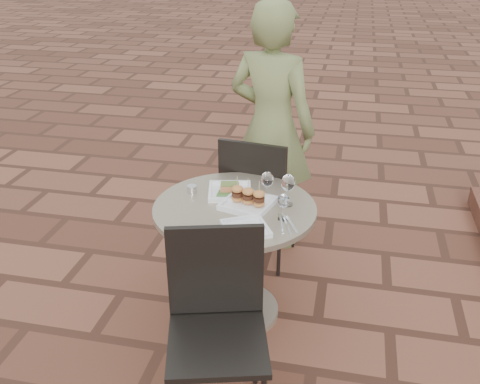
% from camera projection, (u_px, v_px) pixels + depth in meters
% --- Properties ---
extents(ground, '(60.00, 60.00, 0.00)m').
position_uv_depth(ground, '(249.00, 311.00, 3.27)').
color(ground, brown).
rests_on(ground, ground).
extents(cafe_table, '(0.90, 0.90, 0.73)m').
position_uv_depth(cafe_table, '(235.00, 244.00, 3.04)').
color(cafe_table, gray).
rests_on(cafe_table, ground).
extents(chair_far, '(0.50, 0.50, 0.93)m').
position_uv_depth(chair_far, '(257.00, 192.00, 3.50)').
color(chair_far, black).
rests_on(chair_far, ground).
extents(chair_near, '(0.54, 0.54, 0.93)m').
position_uv_depth(chair_near, '(217.00, 311.00, 2.41)').
color(chair_near, black).
rests_on(chair_near, ground).
extents(diner, '(0.73, 0.58, 1.73)m').
position_uv_depth(diner, '(271.00, 128.00, 3.66)').
color(diner, olive).
rests_on(diner, ground).
extents(plate_salmon, '(0.29, 0.29, 0.07)m').
position_uv_depth(plate_salmon, '(230.00, 191.00, 3.06)').
color(plate_salmon, white).
rests_on(plate_salmon, cafe_table).
extents(plate_sliders, '(0.31, 0.31, 0.17)m').
position_uv_depth(plate_sliders, '(248.00, 200.00, 2.92)').
color(plate_sliders, white).
rests_on(plate_sliders, cafe_table).
extents(plate_tuna, '(0.29, 0.29, 0.03)m').
position_uv_depth(plate_tuna, '(246.00, 228.00, 2.69)').
color(plate_tuna, white).
rests_on(plate_tuna, cafe_table).
extents(wine_glass_right, '(0.06, 0.06, 0.15)m').
position_uv_depth(wine_glass_right, '(283.00, 201.00, 2.76)').
color(wine_glass_right, white).
rests_on(wine_glass_right, cafe_table).
extents(wine_glass_mid, '(0.07, 0.07, 0.17)m').
position_uv_depth(wine_glass_mid, '(267.00, 180.00, 2.96)').
color(wine_glass_mid, white).
rests_on(wine_glass_mid, cafe_table).
extents(wine_glass_far, '(0.08, 0.08, 0.18)m').
position_uv_depth(wine_glass_far, '(288.00, 184.00, 2.89)').
color(wine_glass_far, white).
rests_on(wine_glass_far, cafe_table).
extents(steel_ramekin, '(0.06, 0.06, 0.04)m').
position_uv_depth(steel_ramekin, '(192.00, 189.00, 3.08)').
color(steel_ramekin, silver).
rests_on(steel_ramekin, cafe_table).
extents(cutlery_set, '(0.17, 0.23, 0.00)m').
position_uv_depth(cutlery_set, '(287.00, 224.00, 2.75)').
color(cutlery_set, silver).
rests_on(cutlery_set, cafe_table).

